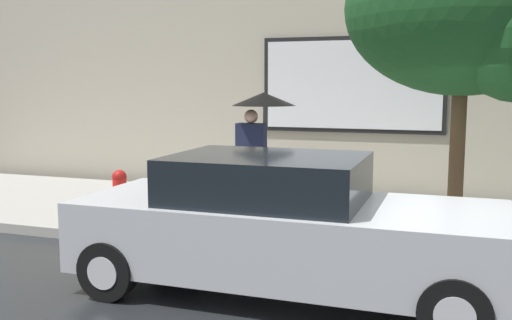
{
  "coord_description": "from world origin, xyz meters",
  "views": [
    {
      "loc": [
        0.77,
        -5.94,
        2.28
      ],
      "look_at": [
        -1.89,
        1.8,
        1.2
      ],
      "focal_mm": 40.57,
      "sensor_mm": 36.0,
      "label": 1
    }
  ],
  "objects": [
    {
      "name": "sidewalk",
      "position": [
        0.0,
        3.0,
        0.07
      ],
      "size": [
        20.0,
        4.0,
        0.15
      ],
      "primitive_type": "cube",
      "color": "#A3A099",
      "rests_on": "ground"
    },
    {
      "name": "ground_plane",
      "position": [
        0.0,
        0.0,
        0.0
      ],
      "size": [
        60.0,
        60.0,
        0.0
      ],
      "primitive_type": "plane",
      "color": "black"
    },
    {
      "name": "building_facade",
      "position": [
        -0.0,
        5.5,
        3.48
      ],
      "size": [
        20.0,
        0.67,
        7.0
      ],
      "color": "#B2A893",
      "rests_on": "ground"
    },
    {
      "name": "street_tree",
      "position": [
        0.96,
        2.18,
        3.19
      ],
      "size": [
        3.1,
        2.64,
        4.29
      ],
      "color": "#4C3823",
      "rests_on": "sidewalk"
    },
    {
      "name": "fire_hydrant",
      "position": [
        -4.21,
        1.89,
        0.53
      ],
      "size": [
        0.3,
        0.44,
        0.78
      ],
      "color": "red",
      "rests_on": "sidewalk"
    },
    {
      "name": "parked_car",
      "position": [
        -0.94,
        -0.04,
        0.74
      ],
      "size": [
        4.58,
        1.87,
        1.51
      ],
      "color": "#B7BABF",
      "rests_on": "ground"
    },
    {
      "name": "pedestrian_with_umbrella",
      "position": [
        -2.34,
        3.29,
        1.75
      ],
      "size": [
        1.07,
        1.07,
        1.99
      ],
      "color": "black",
      "rests_on": "sidewalk"
    }
  ]
}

